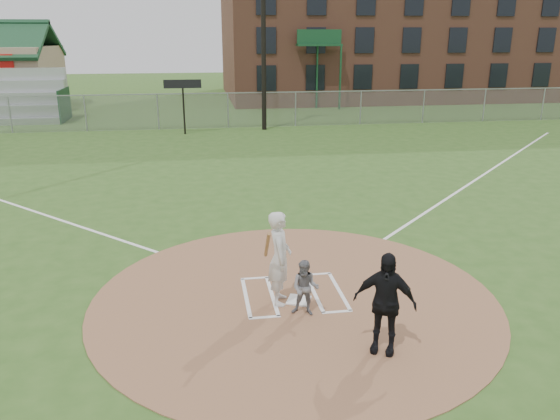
{
  "coord_description": "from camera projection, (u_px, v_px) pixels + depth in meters",
  "views": [
    {
      "loc": [
        -1.86,
        -10.11,
        5.27
      ],
      "look_at": [
        0.0,
        2.0,
        1.3
      ],
      "focal_mm": 35.0,
      "sensor_mm": 36.0,
      "label": 1
    }
  ],
  "objects": [
    {
      "name": "catcher",
      "position": [
        305.0,
        288.0,
        10.55
      ],
      "size": [
        0.66,
        0.59,
        1.12
      ],
      "primitive_type": "imported",
      "rotation": [
        0.0,
        0.0,
        -0.37
      ],
      "color": "slate",
      "rests_on": "dirt_circle"
    },
    {
      "name": "scoreboard_sign",
      "position": [
        183.0,
        90.0,
        29.29
      ],
      "size": [
        2.0,
        0.1,
        2.93
      ],
      "color": "black",
      "rests_on": "ground"
    },
    {
      "name": "umpire",
      "position": [
        385.0,
        303.0,
        9.23
      ],
      "size": [
        1.15,
        0.88,
        1.82
      ],
      "primitive_type": "imported",
      "rotation": [
        0.0,
        0.0,
        -0.47
      ],
      "color": "black",
      "rests_on": "dirt_circle"
    },
    {
      "name": "dirt_circle",
      "position": [
        294.0,
        298.0,
        11.39
      ],
      "size": [
        8.4,
        8.4,
        0.02
      ],
      "primitive_type": "cylinder",
      "color": "#976747",
      "rests_on": "ground"
    },
    {
      "name": "bleachers",
      "position": [
        13.0,
        96.0,
        33.67
      ],
      "size": [
        6.08,
        3.2,
        3.2
      ],
      "color": "#B7BABF",
      "rests_on": "ground"
    },
    {
      "name": "light_pole",
      "position": [
        263.0,
        7.0,
        29.39
      ],
      "size": [
        1.2,
        0.3,
        12.22
      ],
      "color": "black",
      "rests_on": "ground"
    },
    {
      "name": "home_plate",
      "position": [
        299.0,
        300.0,
        11.24
      ],
      "size": [
        0.6,
        0.6,
        0.03
      ],
      "primitive_type": "cube",
      "rotation": [
        0.0,
        0.0,
        -0.39
      ],
      "color": "white",
      "rests_on": "dirt_circle"
    },
    {
      "name": "batters_boxes",
      "position": [
        293.0,
        294.0,
        11.53
      ],
      "size": [
        2.08,
        1.88,
        0.01
      ],
      "color": "white",
      "rests_on": "dirt_circle"
    },
    {
      "name": "brick_warehouse",
      "position": [
        400.0,
        6.0,
        47.09
      ],
      "size": [
        30.0,
        17.17,
        15.0
      ],
      "color": "brown",
      "rests_on": "ground"
    },
    {
      "name": "batter_at_plate",
      "position": [
        280.0,
        258.0,
        10.91
      ],
      "size": [
        0.62,
        1.09,
        1.95
      ],
      "color": "silver",
      "rests_on": "dirt_circle"
    },
    {
      "name": "ground",
      "position": [
        294.0,
        298.0,
        11.4
      ],
      "size": [
        140.0,
        140.0,
        0.0
      ],
      "primitive_type": "plane",
      "color": "#30541D",
      "rests_on": "ground"
    },
    {
      "name": "outfield_fence",
      "position": [
        228.0,
        110.0,
        31.77
      ],
      "size": [
        56.08,
        0.08,
        2.03
      ],
      "color": "slate",
      "rests_on": "ground"
    },
    {
      "name": "foul_line_first",
      "position": [
        482.0,
        176.0,
        21.16
      ],
      "size": [
        17.04,
        17.04,
        0.01
      ],
      "primitive_type": "cube",
      "rotation": [
        0.0,
        0.0,
        -0.79
      ],
      "color": "white",
      "rests_on": "ground"
    }
  ]
}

